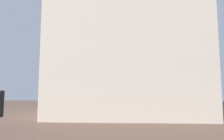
# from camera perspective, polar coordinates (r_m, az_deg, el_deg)

# --- Properties ---
(landmark_building) EXTENTS (24.98, 14.45, 40.67)m
(landmark_building) POSITION_cam_1_polar(r_m,az_deg,el_deg) (33.13, 4.34, 6.92)
(landmark_building) COLOR beige
(landmark_building) RESTS_ON ground_plane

